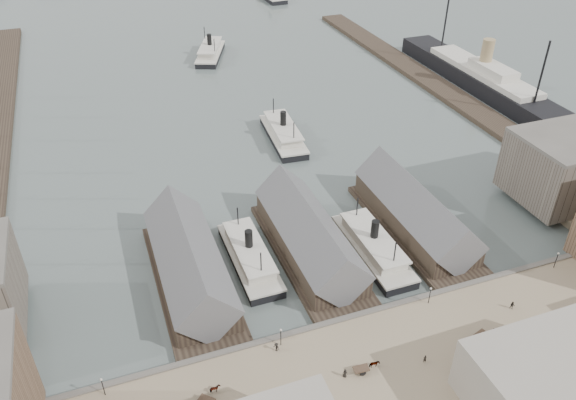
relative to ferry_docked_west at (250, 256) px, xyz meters
name	(u,v)px	position (x,y,z in m)	size (l,w,h in m)	color
ground	(341,305)	(13.00, -18.35, -2.14)	(900.00, 900.00, 0.00)	#4E5A58
quay	(392,381)	(13.00, -38.35, -1.14)	(180.00, 30.00, 2.00)	#8B795E
seawall	(353,320)	(13.00, -23.55, -0.99)	(180.00, 1.20, 2.30)	#59544C
east_wharf	(433,83)	(91.00, 71.65, -1.34)	(10.00, 180.00, 1.60)	#2D231C
ferry_shed_west	(189,265)	(-13.00, -1.47, 2.50)	(14.00, 42.00, 12.60)	#2D231C
ferry_shed_center	(309,237)	(13.00, -1.47, 2.50)	(14.00, 42.00, 12.60)	#2D231C
ferry_shed_east	(415,213)	(39.00, -1.47, 2.50)	(14.00, 42.00, 12.60)	#2D231C
warehouse_east_back	(573,166)	(81.00, -3.35, 7.36)	(28.00, 20.00, 15.00)	#60564C
street_bldg_center	(548,379)	(33.00, -50.35, 4.86)	(24.00, 16.00, 10.00)	gray
lamp_post_far_w	(102,384)	(-32.00, -25.35, 2.57)	(0.44, 0.44, 3.92)	black
lamp_post_near_w	(281,334)	(-2.00, -25.35, 2.57)	(0.44, 0.44, 3.92)	black
lamp_post_near_e	(430,292)	(28.00, -25.35, 2.57)	(0.44, 0.44, 3.92)	black
lamp_post_far_e	(557,257)	(58.00, -25.35, 2.57)	(0.44, 0.44, 3.92)	black
ferry_docked_west	(250,256)	(0.00, 0.00, 0.00)	(7.67, 25.56, 9.13)	black
ferry_docked_east	(373,246)	(26.00, -6.38, 0.07)	(7.93, 26.44, 9.44)	black
ferry_open_near	(283,133)	(25.93, 50.71, 0.14)	(10.38, 27.84, 9.74)	black
ferry_open_mid	(210,51)	(22.81, 128.61, 0.18)	(18.11, 28.75, 9.88)	black
ocean_steamer	(482,79)	(105.00, 63.08, 1.68)	(12.16, 88.90, 17.78)	black
horse_cart_left	(213,392)	(-15.75, -31.48, 0.67)	(4.27, 4.22, 1.58)	black
horse_cart_center	(369,366)	(10.10, -35.53, 0.63)	(4.83, 1.71, 1.45)	black
horse_cart_right	(491,335)	(33.64, -36.85, 0.67)	(4.84, 2.84, 1.61)	black
pedestrian_2	(276,347)	(-3.19, -26.35, 0.77)	(1.18, 0.68, 1.83)	black
pedestrian_4	(345,373)	(5.63, -35.47, 0.71)	(0.83, 0.54, 1.70)	black
pedestrian_5	(425,359)	(19.67, -37.39, 0.67)	(0.59, 0.43, 1.61)	black
pedestrian_6	(512,305)	(41.92, -32.13, 0.71)	(0.82, 0.64, 1.69)	black
pedestrian_7	(571,345)	(45.19, -43.62, 0.75)	(1.15, 0.66, 1.78)	black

